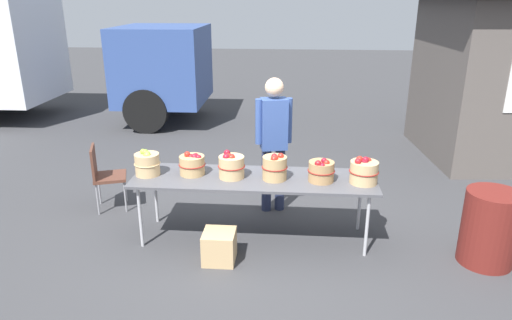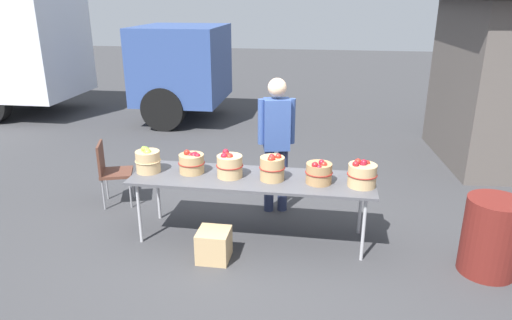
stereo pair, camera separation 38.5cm
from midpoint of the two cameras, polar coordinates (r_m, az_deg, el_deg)
name	(u,v)px [view 2 (the right image)]	position (r m, az deg, el deg)	size (l,w,h in m)	color
ground_plane	(252,237)	(5.47, 1.54, -9.50)	(40.00, 40.00, 0.00)	#38383A
market_table	(252,180)	(5.16, 1.62, -2.56)	(2.70, 0.76, 0.75)	#4C4C51
apple_basket_green_0	(148,161)	(5.36, -11.18, -0.11)	(0.29, 0.29, 0.30)	tan
apple_basket_red_0	(192,163)	(5.27, -5.85, -0.35)	(0.30, 0.30, 0.27)	tan
apple_basket_red_1	(229,165)	(5.12, -1.14, -0.68)	(0.30, 0.30, 0.30)	tan
apple_basket_red_2	(272,168)	(5.05, 4.21, -0.99)	(0.29, 0.29, 0.30)	tan
apple_basket_red_3	(319,173)	(5.03, 9.94, -1.57)	(0.30, 0.30, 0.27)	#A87F51
apple_basket_red_4	(362,174)	(5.05, 15.07, -1.70)	(0.32, 0.32, 0.30)	tan
vendor_adult	(276,135)	(5.76, 4.46, 3.01)	(0.45, 0.30, 1.73)	#262D4C
box_truck	(29,50)	(11.93, -25.33, 12.16)	(7.73, 2.29, 2.75)	silver
folding_chair	(111,168)	(6.34, -15.83, -1.01)	(0.51, 0.51, 0.86)	brown
trash_barrel	(491,236)	(5.30, 28.87, -8.28)	(0.55, 0.55, 0.80)	maroon
produce_crate	(214,245)	(4.98, -2.97, -10.45)	(0.33, 0.33, 0.33)	tan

